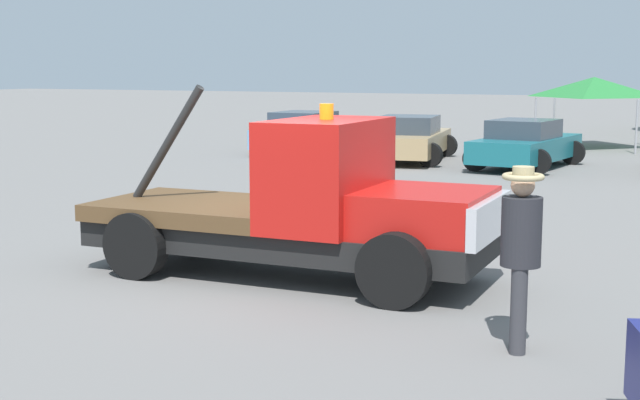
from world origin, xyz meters
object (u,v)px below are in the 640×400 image
object	(u,v)px
parked_car_tan	(409,139)
parked_car_teal	(526,144)
person_near_truck	(521,243)
parked_car_skyblue	(306,133)
canopy_tent_green	(594,87)
tow_truck	(308,210)

from	to	relation	value
parked_car_tan	parked_car_teal	world-z (taller)	same
person_near_truck	parked_car_tan	size ratio (longest dim) A/B	0.37
parked_car_teal	person_near_truck	bearing A→B (deg)	-160.81
parked_car_skyblue	parked_car_tan	xyz separation A→B (m)	(3.90, -0.99, -0.00)
parked_car_tan	canopy_tent_green	size ratio (longest dim) A/B	1.47
parked_car_tan	canopy_tent_green	distance (m)	8.11
parked_car_tan	canopy_tent_green	xyz separation A→B (m)	(4.21, 6.79, 1.43)
parked_car_skyblue	canopy_tent_green	world-z (taller)	canopy_tent_green
tow_truck	parked_car_teal	size ratio (longest dim) A/B	1.18
person_near_truck	parked_car_skyblue	xyz separation A→B (m)	(-10.95, 17.45, -0.42)
tow_truck	parked_car_tan	xyz separation A→B (m)	(-3.87, 14.62, -0.25)
parked_car_tan	canopy_tent_green	bearing A→B (deg)	-41.24
parked_car_skyblue	parked_car_tan	distance (m)	4.02
parked_car_tan	parked_car_teal	bearing A→B (deg)	-105.88
tow_truck	parked_car_skyblue	size ratio (longest dim) A/B	1.20
parked_car_skyblue	parked_car_tan	world-z (taller)	same
parked_car_skyblue	parked_car_tan	bearing A→B (deg)	-105.20
person_near_truck	parked_car_teal	world-z (taller)	person_near_truck
parked_car_skyblue	parked_car_teal	distance (m)	7.56
tow_truck	canopy_tent_green	size ratio (longest dim) A/B	1.66
parked_car_teal	canopy_tent_green	distance (m)	7.36
person_near_truck	parked_car_skyblue	bearing A→B (deg)	-69.73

